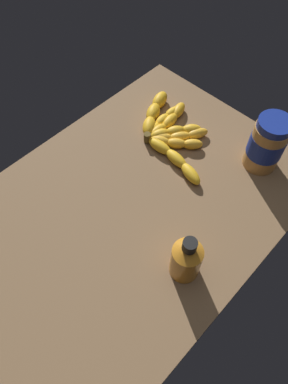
% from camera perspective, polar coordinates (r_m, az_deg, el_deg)
% --- Properties ---
extents(ground_plane, '(0.95, 0.65, 0.03)m').
position_cam_1_polar(ground_plane, '(0.90, -2.63, -3.04)').
color(ground_plane, brown).
extents(banana_bunch, '(0.22, 0.32, 0.04)m').
position_cam_1_polar(banana_bunch, '(1.03, 4.00, 9.91)').
color(banana_bunch, gold).
rests_on(banana_bunch, ground_plane).
extents(peanut_butter_jar, '(0.09, 0.09, 0.16)m').
position_cam_1_polar(peanut_butter_jar, '(0.97, 19.27, 7.36)').
color(peanut_butter_jar, '#BF8442').
rests_on(peanut_butter_jar, ground_plane).
extents(honey_bottle, '(0.07, 0.07, 0.14)m').
position_cam_1_polar(honey_bottle, '(0.77, 6.86, -10.72)').
color(honey_bottle, orange).
rests_on(honey_bottle, ground_plane).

